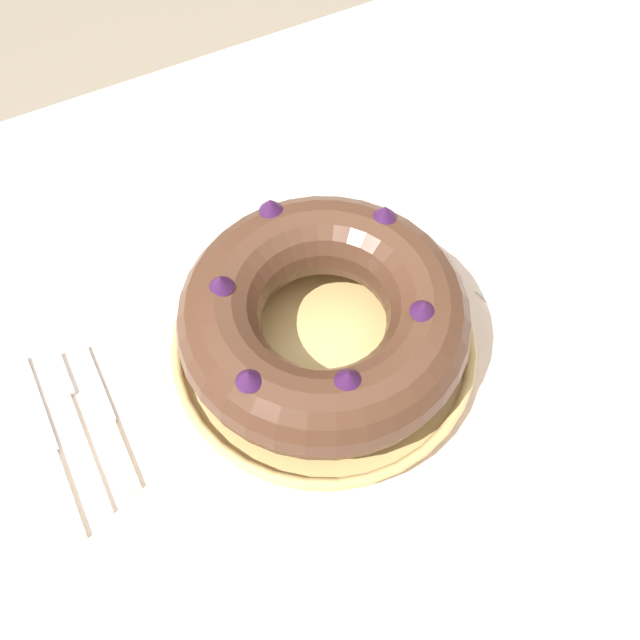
{
  "coord_description": "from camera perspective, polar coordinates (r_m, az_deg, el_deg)",
  "views": [
    {
      "loc": [
        -0.19,
        -0.39,
        1.51
      ],
      "look_at": [
        -0.0,
        -0.02,
        0.83
      ],
      "focal_mm": 42.0,
      "sensor_mm": 36.0,
      "label": 1
    }
  ],
  "objects": [
    {
      "name": "fork",
      "position": [
        0.86,
        -18.29,
        -7.19
      ],
      "size": [
        0.02,
        0.2,
        0.01
      ],
      "rotation": [
        0.0,
        0.0,
        0.08
      ],
      "color": "white",
      "rests_on": "dining_table"
    },
    {
      "name": "serving_knife",
      "position": [
        0.85,
        -19.78,
        -9.81
      ],
      "size": [
        0.02,
        0.23,
        0.01
      ],
      "rotation": [
        0.0,
        0.0,
        0.08
      ],
      "color": "white",
      "rests_on": "dining_table"
    },
    {
      "name": "ground_plane",
      "position": [
        1.57,
        -0.18,
        -15.69
      ],
      "size": [
        8.0,
        8.0,
        0.0
      ],
      "primitive_type": "plane",
      "color": "gray"
    },
    {
      "name": "serving_dish",
      "position": [
        0.84,
        0.0,
        -2.13
      ],
      "size": [
        0.34,
        0.34,
        0.03
      ],
      "color": "tan",
      "rests_on": "dining_table"
    },
    {
      "name": "napkin",
      "position": [
        0.95,
        17.98,
        2.57
      ],
      "size": [
        0.2,
        0.16,
        0.0
      ],
      "primitive_type": "cube",
      "rotation": [
        0.0,
        0.0,
        0.23
      ],
      "color": "white",
      "rests_on": "dining_table"
    },
    {
      "name": "cake_knife",
      "position": [
        0.84,
        -15.77,
        -7.81
      ],
      "size": [
        0.02,
        0.19,
        0.01
      ],
      "rotation": [
        0.0,
        0.0,
        -0.01
      ],
      "color": "white",
      "rests_on": "dining_table"
    },
    {
      "name": "dining_table",
      "position": [
        0.94,
        -0.29,
        -4.09
      ],
      "size": [
        1.54,
        1.04,
        0.76
      ],
      "color": "beige",
      "rests_on": "ground_plane"
    },
    {
      "name": "bundt_cake",
      "position": [
        0.79,
        -0.0,
        0.02
      ],
      "size": [
        0.31,
        0.31,
        0.1
      ],
      "color": "#4C2D1E",
      "rests_on": "serving_dish"
    }
  ]
}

